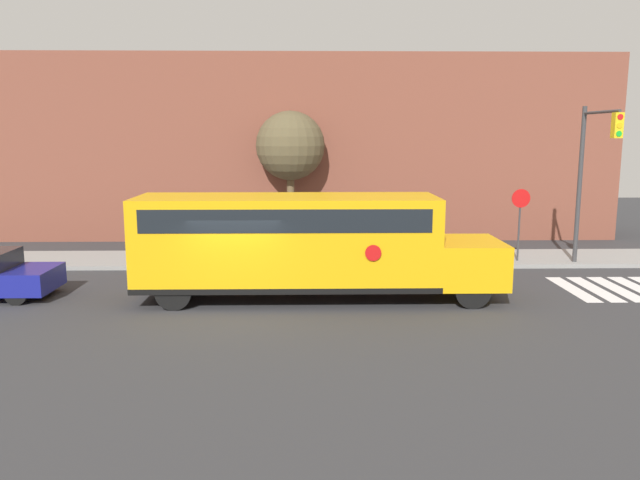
% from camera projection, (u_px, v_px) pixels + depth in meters
% --- Properties ---
extents(ground_plane, '(60.00, 60.00, 0.00)m').
position_uv_depth(ground_plane, '(236.00, 309.00, 17.26)').
color(ground_plane, '#333335').
extents(sidewalk_strip, '(44.00, 3.00, 0.15)m').
position_uv_depth(sidewalk_strip, '(256.00, 259.00, 23.65)').
color(sidewalk_strip, gray).
rests_on(sidewalk_strip, ground).
extents(building_backdrop, '(32.00, 4.00, 8.29)m').
position_uv_depth(building_backdrop, '(265.00, 147.00, 29.37)').
color(building_backdrop, brown).
rests_on(building_backdrop, ground).
extents(crosswalk_stripes, '(4.00, 3.20, 0.01)m').
position_uv_depth(crosswalk_stripes, '(628.00, 289.00, 19.46)').
color(crosswalk_stripes, white).
rests_on(crosswalk_stripes, ground).
extents(school_bus, '(10.51, 2.57, 3.02)m').
position_uv_depth(school_bus, '(302.00, 241.00, 18.01)').
color(school_bus, '#EAA80F').
rests_on(school_bus, ground).
extents(stop_sign, '(0.68, 0.10, 2.80)m').
position_uv_depth(stop_sign, '(520.00, 215.00, 22.75)').
color(stop_sign, '#38383A').
rests_on(stop_sign, ground).
extents(traffic_light, '(0.28, 2.67, 5.74)m').
position_uv_depth(traffic_light, '(591.00, 164.00, 21.46)').
color(traffic_light, '#38383A').
rests_on(traffic_light, ground).
extents(tree_near_sidewalk, '(2.96, 2.96, 5.76)m').
position_uv_depth(tree_near_sidewalk, '(290.00, 146.00, 26.67)').
color(tree_near_sidewalk, brown).
rests_on(tree_near_sidewalk, ground).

